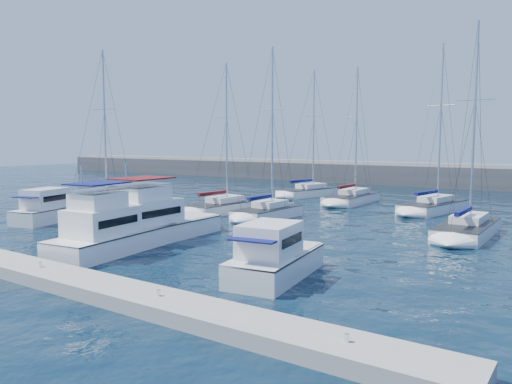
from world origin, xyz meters
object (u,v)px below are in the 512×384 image
Objects in this scene: motor_yacht_stbd_inner at (110,234)px; motor_yacht_stbd_outer at (274,259)px; motor_yacht_port_outer at (51,210)px; sailboat_back_a at (309,192)px; sailboat_mid_a at (102,206)px; motor_yacht_port_inner at (153,223)px; sailboat_mid_b at (222,207)px; sailboat_mid_e at (467,229)px; sailboat_back_b at (352,198)px; sailboat_mid_c at (268,212)px; sailboat_back_c at (433,206)px.

motor_yacht_stbd_inner is 1.29× the size of motor_yacht_stbd_outer.
sailboat_back_a is at bearing 59.38° from motor_yacht_port_outer.
sailboat_back_a reaches higher than motor_yacht_port_outer.
motor_yacht_port_outer is 6.48m from sailboat_mid_a.
motor_yacht_stbd_inner is at bearing 175.64° from motor_yacht_stbd_outer.
motor_yacht_stbd_outer is 0.44× the size of sailboat_mid_a.
motor_yacht_port_inner is 4.34m from motor_yacht_stbd_inner.
sailboat_mid_a is at bearing -146.58° from sailboat_mid_b.
motor_yacht_port_outer is 32.73m from sailboat_mid_e.
motor_yacht_stbd_inner is (0.81, -4.27, -0.00)m from motor_yacht_port_inner.
sailboat_back_b is (7.05, 13.80, -0.00)m from sailboat_mid_b.
sailboat_back_b is at bearing 98.15° from motor_yacht_stbd_outer.
sailboat_mid_a is 1.09× the size of sailboat_mid_b.
motor_yacht_port_outer is at bearing -93.07° from sailboat_back_a.
motor_yacht_stbd_outer is 0.46× the size of sailboat_back_b.
sailboat_back_b is (2.89, 26.59, -0.62)m from motor_yacht_port_inner.
sailboat_mid_e is at bearing 5.74° from sailboat_mid_c.
motor_yacht_port_inner is at bearing -33.46° from sailboat_mid_a.
sailboat_mid_b is at bearing 176.29° from sailboat_mid_c.
sailboat_mid_a is at bearing -100.12° from sailboat_back_a.
sailboat_back_a is (-21.65, 16.62, 0.01)m from sailboat_mid_e.
motor_yacht_port_inner is 30.32m from sailboat_back_a.
motor_yacht_stbd_inner is 0.63× the size of sailboat_mid_b.
sailboat_back_a is at bearing 172.27° from sailboat_back_c.
sailboat_back_c reaches higher than sailboat_mid_e.
sailboat_mid_b is (-4.16, 12.80, -0.61)m from motor_yacht_port_inner.
sailboat_mid_c is at bearing -1.89° from sailboat_mid_b.
sailboat_back_b is (1.58, 14.32, -0.03)m from sailboat_mid_c.
sailboat_back_c reaches higher than motor_yacht_port_outer.
sailboat_back_a reaches higher than sailboat_mid_e.
sailboat_mid_c is 0.98× the size of sailboat_mid_e.
sailboat_mid_b is 20.02m from sailboat_back_c.
sailboat_mid_e reaches higher than sailboat_back_b.
sailboat_mid_a reaches higher than sailboat_back_b.
sailboat_back_c is at bearing 39.45° from sailboat_mid_b.
sailboat_mid_c is (5.48, -0.52, 0.02)m from sailboat_mid_b.
sailboat_back_b reaches higher than motor_yacht_stbd_outer.
motor_yacht_port_inner is 0.68× the size of sailboat_mid_b.
motor_yacht_port_inner is 0.65× the size of sailboat_mid_c.
sailboat_mid_c reaches higher than motor_yacht_port_outer.
sailboat_mid_c is at bearing -59.29° from sailboat_back_a.
sailboat_back_c is (11.26, 28.80, -0.60)m from motor_yacht_stbd_inner.
sailboat_back_b is (7.19, -3.42, -0.01)m from sailboat_back_a.
motor_yacht_port_outer is at bearing -125.48° from sailboat_back_c.
sailboat_back_a is at bearing 90.92° from motor_yacht_stbd_inner.
motor_yacht_port_inner is 1.41× the size of motor_yacht_stbd_outer.
sailboat_mid_e is (16.04, 1.12, -0.02)m from sailboat_mid_c.
motor_yacht_stbd_inner is 18.79m from sailboat_mid_a.
motor_yacht_port_outer is at bearing -121.32° from sailboat_back_b.
sailboat_mid_e is 1.02× the size of sailboat_back_b.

